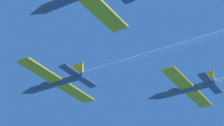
{
  "coord_description": "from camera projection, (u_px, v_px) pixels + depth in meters",
  "views": [
    {
      "loc": [
        -55.35,
        -45.25,
        -36.04
      ],
      "look_at": [
        -0.58,
        -11.77,
        0.15
      ],
      "focal_mm": 67.21,
      "sensor_mm": 36.0,
      "label": 1
    }
  ],
  "objects": [
    {
      "name": "jet_lead",
      "position": [
        139.0,
        59.0,
        71.2
      ],
      "size": [
        20.25,
        63.14,
        3.35
      ],
      "color": "#4C5660"
    }
  ]
}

